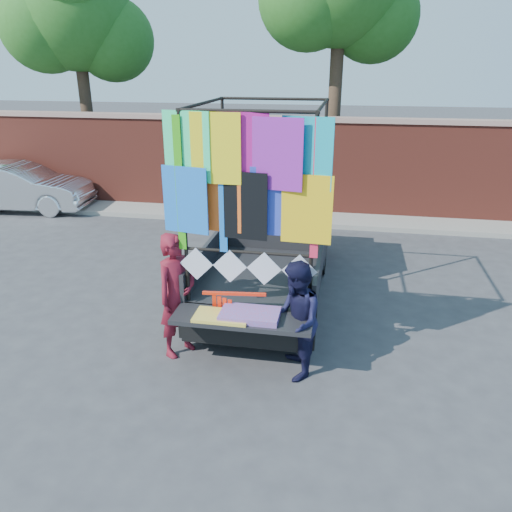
% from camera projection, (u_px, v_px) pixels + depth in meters
% --- Properties ---
extents(ground, '(90.00, 90.00, 0.00)m').
position_uv_depth(ground, '(237.00, 340.00, 7.58)').
color(ground, '#38383A').
rests_on(ground, ground).
extents(brick_wall, '(30.00, 0.45, 2.61)m').
position_uv_depth(brick_wall, '(292.00, 165.00, 13.51)').
color(brick_wall, maroon).
rests_on(brick_wall, ground).
extents(curb, '(30.00, 1.20, 0.12)m').
position_uv_depth(curb, '(288.00, 217.00, 13.33)').
color(curb, gray).
rests_on(curb, ground).
extents(tree_left, '(4.20, 3.30, 7.05)m').
position_uv_depth(tree_left, '(75.00, 18.00, 14.26)').
color(tree_left, '#38281C').
rests_on(tree_left, ground).
extents(pickup_truck, '(2.16, 5.43, 3.42)m').
position_uv_depth(pickup_truck, '(276.00, 240.00, 9.23)').
color(pickup_truck, black).
rests_on(pickup_truck, ground).
extents(sedan, '(4.11, 1.77, 1.32)m').
position_uv_depth(sedan, '(19.00, 187.00, 13.99)').
color(sedan, silver).
rests_on(sedan, ground).
extents(woman, '(0.70, 0.79, 1.81)m').
position_uv_depth(woman, '(177.00, 295.00, 6.95)').
color(woman, maroon).
rests_on(woman, ground).
extents(man, '(0.77, 0.90, 1.61)m').
position_uv_depth(man, '(296.00, 321.00, 6.46)').
color(man, black).
rests_on(man, ground).
extents(streamer_bundle, '(0.85, 0.14, 0.59)m').
position_uv_depth(streamer_bundle, '(227.00, 305.00, 6.70)').
color(streamer_bundle, '#FB290D').
rests_on(streamer_bundle, ground).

